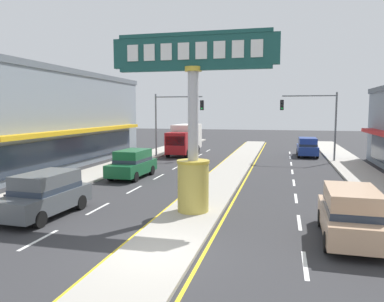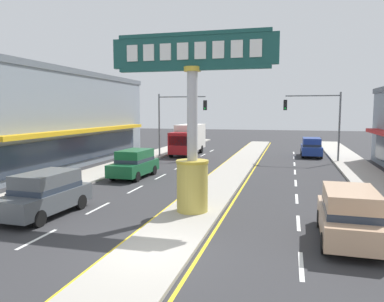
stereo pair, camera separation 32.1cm
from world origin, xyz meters
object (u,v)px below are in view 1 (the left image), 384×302
object	(u,v)px
suv_near_left_lane	(132,163)
suv_far_left_oncoming	(351,214)
suv_near_right_lane	(45,194)
traffic_light_left_side	(173,114)
district_sign	(193,129)
suv_mid_left_lane	(307,147)
box_truck_far_right_lane	(185,138)
storefront_left	(40,118)
traffic_light_right_side	(315,115)
street_bench	(20,192)

from	to	relation	value
suv_near_left_lane	suv_far_left_oncoming	xyz separation A→B (m)	(12.41, -9.95, 0.00)
suv_near_right_lane	traffic_light_left_side	bearing A→B (deg)	90.81
district_sign	suv_mid_left_lane	distance (m)	24.12
suv_mid_left_lane	box_truck_far_right_lane	bearing A→B (deg)	-174.35
storefront_left	suv_far_left_oncoming	world-z (taller)	storefront_left
storefront_left	suv_near_left_lane	xyz separation A→B (m)	(9.90, -3.85, -2.95)
suv_near_left_lane	box_truck_far_right_lane	bearing A→B (deg)	89.97
box_truck_far_right_lane	suv_far_left_oncoming	bearing A→B (deg)	-62.64
suv_near_right_lane	suv_far_left_oncoming	world-z (taller)	same
suv_near_left_lane	storefront_left	bearing A→B (deg)	158.77
storefront_left	traffic_light_left_side	xyz separation A→B (m)	(9.61, 6.93, 0.31)
district_sign	suv_near_right_lane	size ratio (longest dim) A/B	1.66
traffic_light_right_side	suv_mid_left_lane	bearing A→B (deg)	93.91
traffic_light_right_side	suv_near_left_lane	distance (m)	17.15
suv_near_right_lane	street_bench	xyz separation A→B (m)	(-2.39, 1.42, -0.34)
box_truck_far_right_lane	suv_far_left_oncoming	size ratio (longest dim) A/B	1.49
suv_mid_left_lane	traffic_light_left_side	bearing A→B (deg)	-160.67
storefront_left	suv_near_right_lane	world-z (taller)	storefront_left
traffic_light_right_side	suv_near_right_lane	distance (m)	24.57
traffic_light_left_side	street_bench	xyz separation A→B (m)	(-2.10, -19.08, -3.60)
suv_near_left_lane	district_sign	bearing A→B (deg)	-51.88
storefront_left	suv_mid_left_lane	world-z (taller)	storefront_left
district_sign	box_truck_far_right_lane	size ratio (longest dim) A/B	1.12
suv_near_right_lane	suv_near_left_lane	xyz separation A→B (m)	(-0.00, 9.72, 0.00)
suv_mid_left_lane	suv_far_left_oncoming	distance (m)	25.18
district_sign	suv_near_right_lane	bearing A→B (deg)	-163.72
traffic_light_left_side	traffic_light_right_side	size ratio (longest dim) A/B	1.00
street_bench	suv_mid_left_lane	bearing A→B (deg)	57.85
box_truck_far_right_lane	suv_mid_left_lane	world-z (taller)	box_truck_far_right_lane
district_sign	suv_far_left_oncoming	world-z (taller)	district_sign
suv_near_right_lane	suv_near_left_lane	bearing A→B (deg)	90.01
suv_mid_left_lane	suv_far_left_oncoming	xyz separation A→B (m)	(-0.00, -25.18, 0.00)
district_sign	street_bench	xyz separation A→B (m)	(-8.59, -0.39, -3.12)
box_truck_far_right_lane	traffic_light_right_side	bearing A→B (deg)	-13.04
traffic_light_left_side	street_bench	bearing A→B (deg)	-96.28
storefront_left	suv_near_left_lane	world-z (taller)	storefront_left
suv_near_right_lane	box_truck_far_right_lane	bearing A→B (deg)	89.99
suv_near_left_lane	suv_far_left_oncoming	size ratio (longest dim) A/B	1.00
traffic_light_right_side	suv_near_right_lane	world-z (taller)	traffic_light_right_side
traffic_light_left_side	suv_near_left_lane	xyz separation A→B (m)	(0.29, -10.78, -3.26)
suv_mid_left_lane	suv_near_left_lane	bearing A→B (deg)	-129.16
traffic_light_right_side	suv_mid_left_lane	size ratio (longest dim) A/B	1.35
district_sign	suv_near_left_lane	size ratio (longest dim) A/B	1.67
suv_near_right_lane	district_sign	bearing A→B (deg)	16.28
suv_near_right_lane	suv_near_left_lane	size ratio (longest dim) A/B	1.01
traffic_light_left_side	suv_far_left_oncoming	bearing A→B (deg)	-58.52
traffic_light_left_side	street_bench	distance (m)	19.53
traffic_light_left_side	traffic_light_right_side	bearing A→B (deg)	1.27
storefront_left	suv_near_right_lane	distance (m)	17.05
traffic_light_left_side	suv_mid_left_lane	world-z (taller)	traffic_light_left_side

